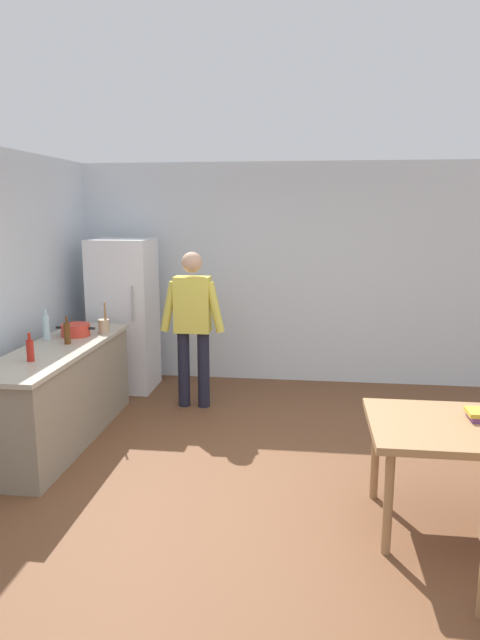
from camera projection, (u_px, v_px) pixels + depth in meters
The scene contains 11 objects.
ground_plane at pixel (267, 494), 4.26m from camera, with size 14.00×14.00×0.00m, color brown.
wall_back at pixel (286, 274), 6.92m from camera, with size 6.40×0.12×2.70m, color silver.
kitchen_counter at pixel (60, 394), 5.19m from camera, with size 0.64×2.20×0.90m.
refrigerator at pixel (124, 315), 6.65m from camera, with size 0.70×0.67×1.80m.
person at pixel (193, 319), 5.98m from camera, with size 0.70×0.22×1.70m.
dining_table at pixel (477, 436), 3.67m from camera, with size 1.40×0.90×0.75m.
cooking_pot at pixel (76, 330), 5.54m from camera, with size 0.40×0.28×0.12m.
utensil_jar at pixel (104, 325), 5.67m from camera, with size 0.11×0.11×0.32m.
bottle_water_clear at pixel (46, 327), 5.35m from camera, with size 0.07×0.07×0.30m.
bottle_sauce_red at pixel (30, 350), 4.61m from camera, with size 0.06×0.06×0.24m.
bottle_beer_brown at pixel (67, 333), 5.20m from camera, with size 0.06×0.06×0.26m.
Camera 1 is at (0.28, -3.91, 2.14)m, focal length 31.29 mm.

